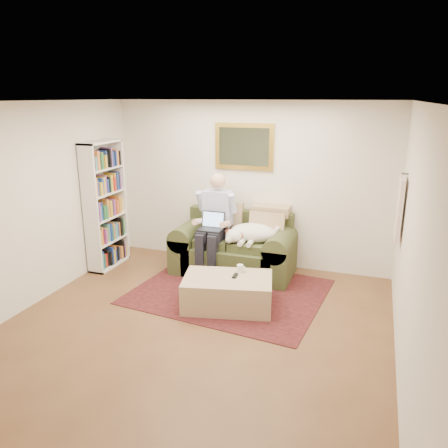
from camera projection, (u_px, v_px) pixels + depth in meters
The scene contains 12 objects.
room_shell at pixel (197, 219), 4.98m from camera, with size 4.51×5.00×2.61m.
rug at pixel (229, 291), 6.15m from camera, with size 2.54×2.03×0.01m, color black.
sofa at pixel (234, 253), 6.78m from camera, with size 1.83×0.93×1.10m.
seated_man at pixel (213, 226), 6.59m from camera, with size 0.60×0.86×1.54m, color #8C99D8, non-canonical shape.
laptop at pixel (212, 225), 6.51m from camera, with size 0.36×0.28×0.26m.
sleeping_dog at pixel (253, 233), 6.48m from camera, with size 0.75×0.47×0.28m, color white, non-canonical shape.
ottoman at pixel (228, 292), 5.66m from camera, with size 1.13×0.72×0.41m, color tan.
coffee_mug at pixel (240, 268), 5.77m from camera, with size 0.08×0.08×0.10m, color white.
tv_remote at pixel (235, 276), 5.64m from camera, with size 0.05×0.15×0.02m, color black.
bookshelf at pixel (105, 205), 6.86m from camera, with size 0.28×0.80×2.00m, color white, non-canonical shape.
wall_mirror at pixel (244, 147), 6.76m from camera, with size 0.94×0.04×0.72m.
hanging_shirt at pixel (400, 206), 5.40m from camera, with size 0.06×0.52×0.90m, color #F2D4C8, non-canonical shape.
Camera 1 is at (1.87, -4.07, 2.65)m, focal length 35.00 mm.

